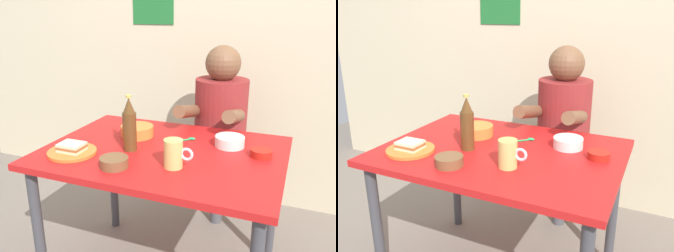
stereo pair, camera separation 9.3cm
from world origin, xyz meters
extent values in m
cube|color=beige|center=(0.00, 1.05, 1.30)|extent=(4.40, 0.08, 2.60)
cube|color=red|center=(0.00, 0.00, 0.72)|extent=(1.10, 0.80, 0.03)
cylinder|color=#3F3F44|center=(-0.49, -0.34, 0.35)|extent=(0.05, 0.05, 0.71)
cylinder|color=#3F3F44|center=(-0.49, 0.34, 0.35)|extent=(0.05, 0.05, 0.71)
cylinder|color=#3F3F44|center=(0.49, 0.34, 0.35)|extent=(0.05, 0.05, 0.71)
cylinder|color=#4C4C51|center=(0.12, 0.63, 0.21)|extent=(0.08, 0.08, 0.41)
cylinder|color=brown|center=(0.12, 0.63, 0.43)|extent=(0.34, 0.34, 0.04)
cylinder|color=maroon|center=(0.12, 0.63, 0.71)|extent=(0.32, 0.32, 0.52)
sphere|color=brown|center=(0.12, 0.63, 1.06)|extent=(0.21, 0.21, 0.21)
cylinder|color=brown|center=(-0.01, 0.38, 0.82)|extent=(0.07, 0.31, 0.14)
cylinder|color=brown|center=(0.25, 0.38, 0.82)|extent=(0.07, 0.31, 0.14)
cylinder|color=orange|center=(-0.37, -0.20, 0.75)|extent=(0.22, 0.22, 0.01)
cube|color=beige|center=(-0.37, -0.20, 0.76)|extent=(0.11, 0.09, 0.01)
cube|color=#9E592D|center=(-0.37, -0.20, 0.77)|extent=(0.11, 0.09, 0.01)
cube|color=beige|center=(-0.37, -0.20, 0.78)|extent=(0.11, 0.09, 0.01)
cylinder|color=#D1BC66|center=(0.11, -0.17, 0.80)|extent=(0.08, 0.08, 0.12)
torus|color=silver|center=(0.17, -0.17, 0.81)|extent=(0.06, 0.01, 0.06)
cylinder|color=#593819|center=(-0.14, -0.06, 0.83)|extent=(0.06, 0.06, 0.18)
cone|color=#593819|center=(-0.14, -0.06, 0.95)|extent=(0.05, 0.05, 0.07)
cylinder|color=#BFB74C|center=(-0.14, -0.06, 1.00)|extent=(0.03, 0.03, 0.01)
cylinder|color=orange|center=(-0.20, 0.12, 0.77)|extent=(0.17, 0.17, 0.05)
cylinder|color=#B25B2D|center=(-0.20, 0.12, 0.78)|extent=(0.14, 0.14, 0.02)
cylinder|color=brown|center=(-0.12, -0.26, 0.76)|extent=(0.12, 0.12, 0.04)
cylinder|color=brown|center=(-0.12, -0.26, 0.77)|extent=(0.10, 0.10, 0.02)
cylinder|color=#B21E14|center=(0.43, 0.08, 0.76)|extent=(0.10, 0.10, 0.03)
cylinder|color=maroon|center=(0.43, 0.08, 0.76)|extent=(0.08, 0.08, 0.02)
cylinder|color=silver|center=(0.28, 0.15, 0.77)|extent=(0.14, 0.14, 0.05)
cylinder|color=tan|center=(0.28, 0.15, 0.78)|extent=(0.11, 0.11, 0.02)
cylinder|color=#26A559|center=(0.04, 0.13, 0.74)|extent=(0.09, 0.08, 0.01)
ellipsoid|color=#26A559|center=(0.08, 0.17, 0.75)|extent=(0.04, 0.02, 0.01)
camera|label=1|loc=(0.58, -1.41, 1.35)|focal=37.54mm
camera|label=2|loc=(0.67, -1.37, 1.35)|focal=37.54mm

